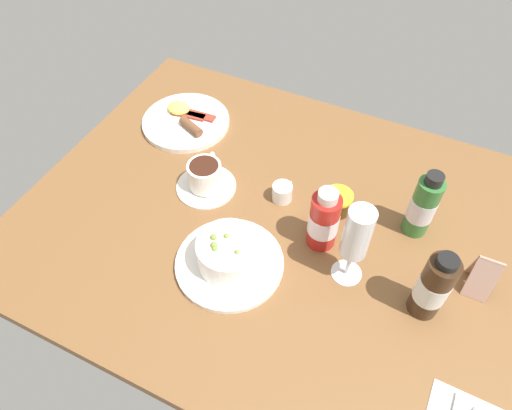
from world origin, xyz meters
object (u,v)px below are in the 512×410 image
at_px(coffee_cup, 205,177).
at_px(sauce_bottle_red, 324,220).
at_px(wine_glass, 357,237).
at_px(breakfast_plate, 186,121).
at_px(sauce_bottle_green, 423,206).
at_px(porridge_bowl, 229,256).
at_px(creamer_jug, 283,192).
at_px(sauce_bottle_brown, 433,287).
at_px(menu_card, 483,274).
at_px(jam_jar, 337,202).

bearing_deg(coffee_cup, sauce_bottle_red, -5.90).
xyz_separation_m(wine_glass, sauce_bottle_red, (-0.07, 0.05, -0.06)).
bearing_deg(breakfast_plate, sauce_bottle_green, -7.98).
distance_m(porridge_bowl, creamer_jug, 0.21).
distance_m(creamer_jug, sauce_bottle_brown, 0.37).
bearing_deg(creamer_jug, wine_glass, -33.02).
relative_size(sauce_bottle_brown, sauce_bottle_green, 1.00).
height_order(coffee_cup, sauce_bottle_green, sauce_bottle_green).
distance_m(wine_glass, breakfast_plate, 0.58).
distance_m(coffee_cup, menu_card, 0.59).
relative_size(coffee_cup, creamer_jug, 2.59).
xyz_separation_m(wine_glass, sauce_bottle_brown, (0.15, -0.01, -0.05)).
bearing_deg(menu_card, coffee_cup, 179.63).
distance_m(sauce_bottle_green, sauce_bottle_red, 0.20).
relative_size(creamer_jug, breakfast_plate, 0.24).
bearing_deg(porridge_bowl, sauce_bottle_green, 38.61).
bearing_deg(sauce_bottle_green, jam_jar, -172.77).
bearing_deg(wine_glass, sauce_bottle_brown, -3.92).
height_order(sauce_bottle_green, menu_card, sauce_bottle_green).
bearing_deg(jam_jar, sauce_bottle_red, -91.50).
relative_size(porridge_bowl, wine_glass, 1.13).
bearing_deg(creamer_jug, coffee_cup, -165.96).
distance_m(coffee_cup, wine_glass, 0.38).
xyz_separation_m(porridge_bowl, sauce_bottle_green, (0.31, 0.25, 0.04)).
distance_m(wine_glass, sauce_bottle_green, 0.20).
height_order(porridge_bowl, jam_jar, porridge_bowl).
distance_m(jam_jar, sauce_bottle_green, 0.17).
bearing_deg(breakfast_plate, menu_card, -13.04).
height_order(jam_jar, breakfast_plate, jam_jar).
xyz_separation_m(coffee_cup, menu_card, (0.59, -0.00, 0.01)).
height_order(coffee_cup, sauce_bottle_red, sauce_bottle_red).
height_order(porridge_bowl, sauce_bottle_brown, sauce_bottle_brown).
bearing_deg(sauce_bottle_red, creamer_jug, 148.34).
relative_size(coffee_cup, breakfast_plate, 0.61).
bearing_deg(wine_glass, jam_jar, 116.29).
height_order(sauce_bottle_brown, sauce_bottle_red, sauce_bottle_brown).
bearing_deg(jam_jar, breakfast_plate, 166.54).
relative_size(porridge_bowl, jam_jar, 3.43).
xyz_separation_m(creamer_jug, sauce_bottle_green, (0.28, 0.04, 0.05)).
bearing_deg(creamer_jug, menu_card, -6.24).
height_order(porridge_bowl, menu_card, menu_card).
relative_size(wine_glass, sauce_bottle_brown, 1.16).
xyz_separation_m(creamer_jug, jam_jar, (0.12, 0.02, 0.00)).
bearing_deg(creamer_jug, porridge_bowl, -96.99).
bearing_deg(creamer_jug, sauce_bottle_green, 8.33).
bearing_deg(creamer_jug, sauce_bottle_brown, -21.51).
relative_size(creamer_jug, sauce_bottle_red, 0.35).
bearing_deg(creamer_jug, jam_jar, 9.84).
bearing_deg(breakfast_plate, sauce_bottle_brown, -21.43).
distance_m(creamer_jug, sauce_bottle_green, 0.29).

